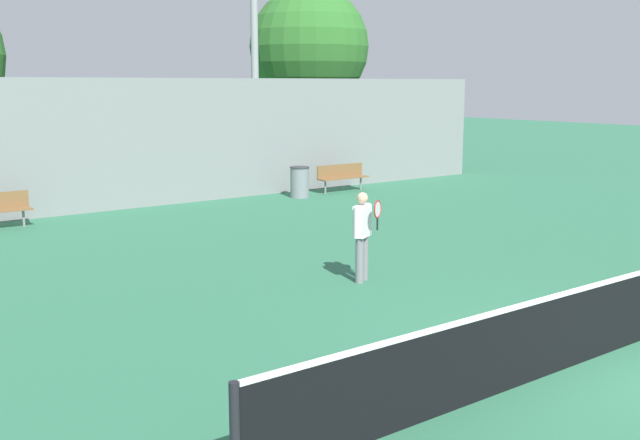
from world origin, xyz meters
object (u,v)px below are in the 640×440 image
(tennis_net, at_px, (598,319))
(tennis_player, at_px, (363,231))
(bench_courtside_near, at_px, (342,175))
(tree_dark_dense, at_px, (309,47))
(trash_bin, at_px, (300,182))

(tennis_net, relative_size, tennis_player, 6.75)
(bench_courtside_near, bearing_deg, tennis_player, -126.76)
(tennis_net, relative_size, bench_courtside_near, 5.86)
(bench_courtside_near, bearing_deg, tree_dark_dense, 63.77)
(tennis_net, height_order, tree_dark_dense, tree_dark_dense)
(tennis_player, distance_m, trash_bin, 9.87)
(bench_courtside_near, height_order, tree_dark_dense, tree_dark_dense)
(trash_bin, relative_size, tree_dark_dense, 0.13)
(tennis_net, bearing_deg, bench_courtside_near, 63.76)
(tennis_net, distance_m, tennis_player, 4.61)
(bench_courtside_near, bearing_deg, tennis_net, -116.24)
(tennis_player, relative_size, tree_dark_dense, 0.22)
(tennis_net, height_order, tennis_player, tennis_player)
(tennis_player, xyz_separation_m, tree_dark_dense, (9.23, 14.17, 3.89))
(tennis_net, height_order, trash_bin, tennis_net)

